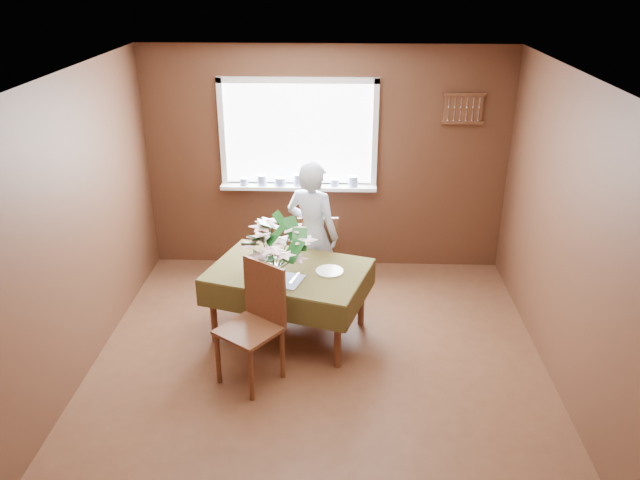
{
  "coord_description": "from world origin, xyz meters",
  "views": [
    {
      "loc": [
        0.19,
        -4.39,
        3.26
      ],
      "look_at": [
        0.0,
        0.55,
        1.05
      ],
      "focal_mm": 35.0,
      "sensor_mm": 36.0,
      "label": 1
    }
  ],
  "objects_px": {
    "chair_far": "(317,252)",
    "seated_woman": "(312,234)",
    "dining_table": "(289,277)",
    "chair_near": "(256,319)",
    "flower_bouquet": "(275,247)"
  },
  "relations": [
    {
      "from": "chair_far",
      "to": "flower_bouquet",
      "type": "relative_size",
      "value": 1.65
    },
    {
      "from": "chair_near",
      "to": "seated_woman",
      "type": "bearing_deg",
      "value": 108.46
    },
    {
      "from": "dining_table",
      "to": "chair_near",
      "type": "distance_m",
      "value": 0.71
    },
    {
      "from": "flower_bouquet",
      "to": "chair_far",
      "type": "bearing_deg",
      "value": 70.37
    },
    {
      "from": "dining_table",
      "to": "flower_bouquet",
      "type": "bearing_deg",
      "value": -97.07
    },
    {
      "from": "chair_far",
      "to": "seated_woman",
      "type": "relative_size",
      "value": 0.62
    },
    {
      "from": "chair_near",
      "to": "seated_woman",
      "type": "relative_size",
      "value": 0.68
    },
    {
      "from": "dining_table",
      "to": "seated_woman",
      "type": "height_order",
      "value": "seated_woman"
    },
    {
      "from": "chair_near",
      "to": "seated_woman",
      "type": "height_order",
      "value": "seated_woman"
    },
    {
      "from": "chair_near",
      "to": "chair_far",
      "type": "bearing_deg",
      "value": 107.89
    },
    {
      "from": "chair_far",
      "to": "chair_near",
      "type": "height_order",
      "value": "chair_near"
    },
    {
      "from": "dining_table",
      "to": "flower_bouquet",
      "type": "distance_m",
      "value": 0.46
    },
    {
      "from": "chair_far",
      "to": "chair_near",
      "type": "bearing_deg",
      "value": 68.13
    },
    {
      "from": "dining_table",
      "to": "seated_woman",
      "type": "xyz_separation_m",
      "value": [
        0.19,
        0.62,
        0.16
      ]
    },
    {
      "from": "seated_woman",
      "to": "chair_far",
      "type": "bearing_deg",
      "value": -90.05
    }
  ]
}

